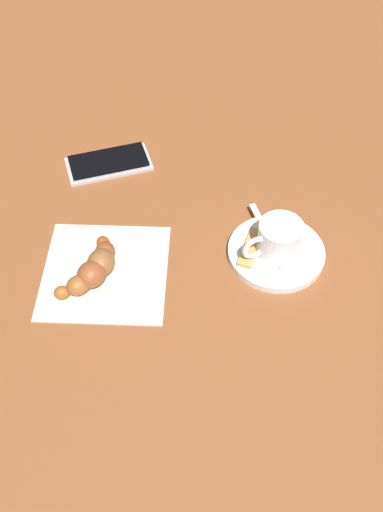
% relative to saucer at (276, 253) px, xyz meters
% --- Properties ---
extents(ground_plane, '(1.80, 1.80, 0.00)m').
position_rel_saucer_xyz_m(ground_plane, '(-0.10, -0.02, -0.01)').
color(ground_plane, brown).
extents(saucer, '(0.13, 0.13, 0.01)m').
position_rel_saucer_xyz_m(saucer, '(0.00, 0.00, 0.00)').
color(saucer, white).
rests_on(saucer, ground).
extents(espresso_cup, '(0.08, 0.06, 0.05)m').
position_rel_saucer_xyz_m(espresso_cup, '(-0.00, -0.00, 0.03)').
color(espresso_cup, white).
rests_on(espresso_cup, saucer).
extents(teaspoon, '(0.07, 0.12, 0.01)m').
position_rel_saucer_xyz_m(teaspoon, '(-0.00, 0.00, 0.01)').
color(teaspoon, silver).
rests_on(teaspoon, saucer).
extents(sugar_packet, '(0.03, 0.07, 0.01)m').
position_rel_saucer_xyz_m(sugar_packet, '(-0.04, -0.00, 0.01)').
color(sugar_packet, tan).
rests_on(sugar_packet, saucer).
extents(napkin, '(0.18, 0.19, 0.00)m').
position_rel_saucer_xyz_m(napkin, '(-0.23, -0.06, -0.00)').
color(napkin, silver).
rests_on(napkin, ground).
extents(croissant, '(0.08, 0.12, 0.03)m').
position_rel_saucer_xyz_m(croissant, '(-0.24, -0.07, 0.01)').
color(croissant, '#985421').
rests_on(croissant, napkin).
extents(cell_phone, '(0.15, 0.11, 0.01)m').
position_rel_saucer_xyz_m(cell_phone, '(-0.27, 0.15, -0.00)').
color(cell_phone, '#B8B7BE').
rests_on(cell_phone, ground).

